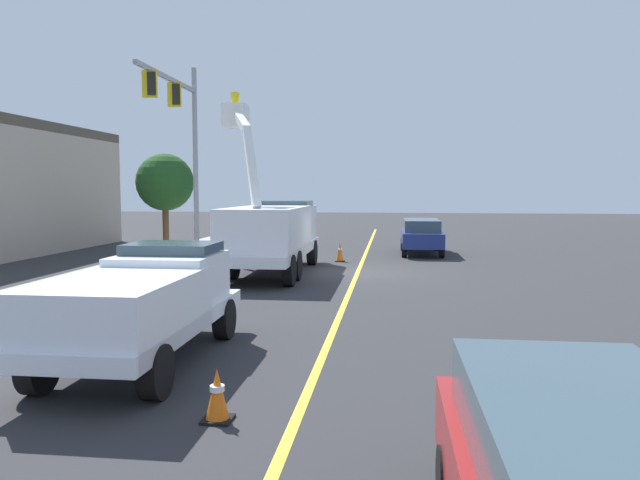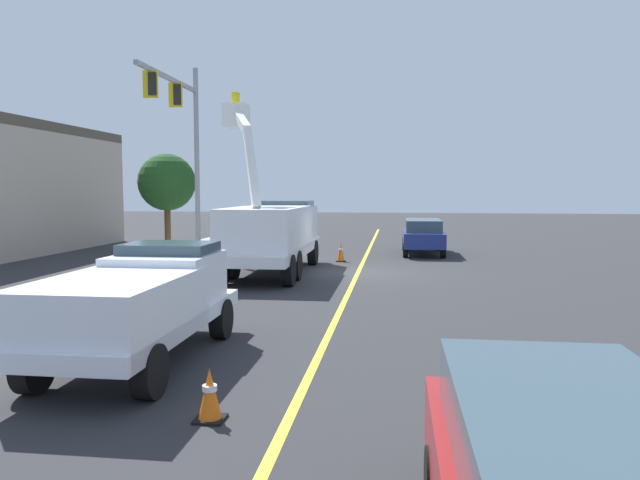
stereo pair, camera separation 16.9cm
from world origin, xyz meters
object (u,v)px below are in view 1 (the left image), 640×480
passing_minivan (421,234)px  traffic_cone_leading (217,395)px  service_pickup_truck (144,302)px  utility_bucket_truck (272,231)px  traffic_signal_mast (182,128)px  traffic_cone_mid_front (340,252)px

passing_minivan → traffic_cone_leading: bearing=171.1°
service_pickup_truck → traffic_cone_leading: bearing=-139.3°
utility_bucket_truck → passing_minivan: 9.65m
traffic_cone_leading → traffic_signal_mast: bearing=21.8°
utility_bucket_truck → service_pickup_truck: size_ratio=1.46×
traffic_cone_leading → traffic_signal_mast: (17.11, 6.86, 5.41)m
passing_minivan → traffic_cone_leading: size_ratio=6.60×
passing_minivan → traffic_cone_mid_front: bearing=135.4°
passing_minivan → traffic_cone_leading: 22.27m
traffic_cone_leading → service_pickup_truck: bearing=40.7°
utility_bucket_truck → traffic_cone_mid_front: (3.99, -2.16, -1.18)m
utility_bucket_truck → traffic_cone_mid_front: bearing=-28.4°
passing_minivan → traffic_cone_mid_front: 5.22m
service_pickup_truck → traffic_cone_mid_front: size_ratio=6.40×
passing_minivan → traffic_cone_mid_front: passing_minivan is taller
utility_bucket_truck → traffic_cone_leading: bearing=-170.7°
utility_bucket_truck → traffic_signal_mast: 6.74m
passing_minivan → traffic_cone_mid_front: (-3.69, 3.64, -0.54)m
passing_minivan → traffic_signal_mast: bearing=115.3°
utility_bucket_truck → traffic_cone_leading: size_ratio=11.26×
utility_bucket_truck → passing_minivan: (7.68, -5.80, -0.64)m
service_pickup_truck → traffic_cone_mid_front: bearing=-7.0°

